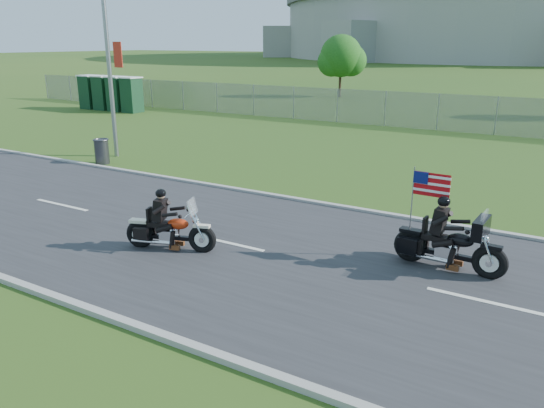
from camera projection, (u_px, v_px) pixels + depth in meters
The scene contains 15 objects.
ground at pixel (298, 260), 11.92m from camera, with size 420.00×420.00×0.00m, color #224616.
road at pixel (298, 260), 11.91m from camera, with size 120.00×8.00×0.04m, color #28282B.
curb_north at pixel (364, 211), 15.23m from camera, with size 120.00×0.18×0.12m, color #9E9B93.
curb_south at pixel (180, 343), 8.58m from camera, with size 120.00×0.18×0.12m, color #9E9B93.
fence at pixel (385, 109), 30.49m from camera, with size 60.00×0.03×2.00m, color gray.
stadium at pixel (510, 3), 156.68m from camera, with size 140.40×140.40×29.20m.
streetlight at pixel (109, 17), 21.22m from camera, with size 0.90×2.46×10.00m.
porta_toilet_a at pixel (132, 95), 36.29m from camera, with size 1.10×1.10×2.30m, color #10331B.
porta_toilet_b at pixel (117, 94), 36.98m from camera, with size 1.10×1.10×2.30m, color #10331B.
porta_toilet_c at pixel (103, 93), 37.66m from camera, with size 1.10×1.10×2.30m, color #10331B.
porta_toilet_d at pixel (90, 93), 38.34m from camera, with size 1.10×1.10×2.30m, color #10331B.
tree_fence_mid at pixel (342, 58), 45.71m from camera, with size 3.96×3.69×5.30m.
motorcycle_lead at pixel (169, 231), 12.35m from camera, with size 2.17×1.01×1.50m.
motorcycle_follow at pixel (449, 246), 11.26m from camera, with size 2.43×0.80×2.03m.
trash_can at pixel (102, 152), 21.19m from camera, with size 0.56×0.56×0.97m, color #333338.
Camera 1 is at (5.13, -9.76, 4.73)m, focal length 35.00 mm.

